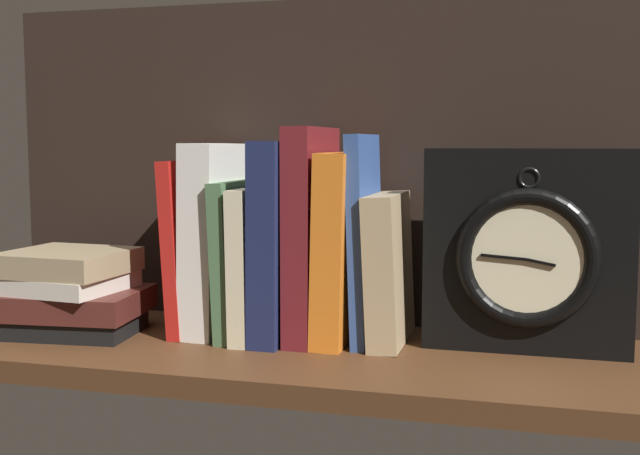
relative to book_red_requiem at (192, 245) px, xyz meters
The scene contains 13 objects.
ground_plane 19.44cm from the book_red_requiem, 18.47° to the right, with size 87.86×29.07×2.50cm, color #4C2D19.
back_panel 19.95cm from the book_red_requiem, 32.02° to the left, with size 87.86×1.20×41.92cm, color black.
book_red_requiem is the anchor object (origin of this frame).
book_white_catcher 3.40cm from the book_red_requiem, ahead, with size 4.14×14.01×23.49cm, color silver.
book_green_romantic 6.70cm from the book_red_requiem, ahead, with size 1.94×15.74×18.96cm, color #476B44.
book_cream_twain 9.10cm from the book_red_requiem, ahead, with size 2.19×16.87×18.20cm, color beige.
book_navy_bierce 12.14cm from the book_red_requiem, ahead, with size 3.47×16.97×23.78cm, color #192147.
book_maroon_dawkins 15.83cm from the book_red_requiem, ahead, with size 3.18×14.91×25.44cm, color maroon.
book_orange_pandolfini 19.38cm from the book_red_requiem, ahead, with size 3.56×14.96×22.41cm, color orange.
book_blue_modern 22.35cm from the book_red_requiem, ahead, with size 1.68×12.21×24.55cm, color #2D4C8E.
book_tan_shortstories 25.26cm from the book_red_requiem, ahead, with size 3.51×13.58×17.63cm, color tan.
framed_clock 40.94cm from the book_red_requiem, ahead, with size 22.97×6.32×22.97cm.
book_stack_side 15.77cm from the book_red_requiem, 156.40° to the right, with size 17.06×14.53×10.29cm.
Camera 1 is at (27.03, -86.06, 23.56)cm, focal length 44.29 mm.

